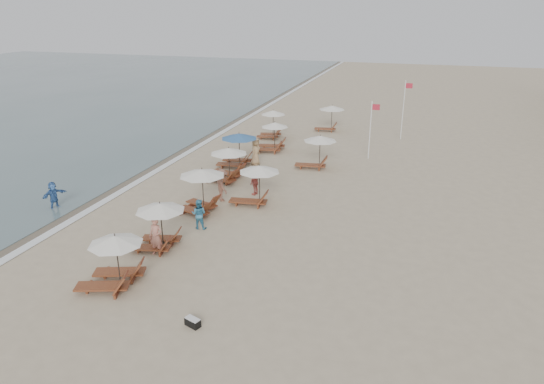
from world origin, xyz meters
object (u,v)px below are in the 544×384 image
(lounger_station_0, at_px, (112,263))
(beachgoer_near, at_px, (156,237))
(beachgoer_far_b, at_px, (256,151))
(lounger_station_5, at_px, (271,138))
(waterline_walker, at_px, (54,195))
(lounger_station_3, at_px, (225,165))
(lounger_station_2, at_px, (200,189))
(flag_pole_near, at_px, (371,127))
(duffel_bag, at_px, (193,322))
(beachgoer_mid_a, at_px, (199,214))
(beachgoer_mid_b, at_px, (222,185))
(inland_station_2, at_px, (329,115))
(inland_station_0, at_px, (254,182))
(inland_station_1, at_px, (316,149))
(lounger_station_1, at_px, (158,225))
(beachgoer_far_a, at_px, (255,182))
(lounger_station_4, at_px, (236,149))
(lounger_station_6, at_px, (271,124))

(lounger_station_0, distance_m, beachgoer_near, 2.81)
(lounger_station_0, relative_size, beachgoer_far_b, 1.38)
(lounger_station_5, relative_size, waterline_walker, 1.69)
(beachgoer_far_b, bearing_deg, lounger_station_3, 174.61)
(lounger_station_2, distance_m, flag_pole_near, 14.57)
(lounger_station_0, height_order, duffel_bag, lounger_station_0)
(beachgoer_mid_a, height_order, waterline_walker, beachgoer_mid_a)
(lounger_station_2, bearing_deg, flag_pole_near, 59.94)
(lounger_station_2, bearing_deg, beachgoer_mid_b, 75.88)
(lounger_station_2, bearing_deg, inland_station_2, 81.74)
(lounger_station_2, relative_size, inland_station_0, 0.93)
(inland_station_1, distance_m, duffel_bag, 18.47)
(lounger_station_0, bearing_deg, inland_station_0, 75.80)
(lounger_station_1, distance_m, beachgoer_far_a, 7.93)
(lounger_station_0, relative_size, lounger_station_3, 0.94)
(lounger_station_4, xyz_separation_m, flag_pole_near, (8.39, 4.53, 1.10))
(lounger_station_6, bearing_deg, inland_station_2, 43.09)
(beachgoer_mid_a, bearing_deg, inland_station_2, -102.07)
(lounger_station_2, xyz_separation_m, lounger_station_4, (-1.11, 8.05, -0.11))
(lounger_station_1, height_order, lounger_station_5, lounger_station_5)
(lounger_station_5, distance_m, beachgoer_mid_a, 14.31)
(inland_station_2, bearing_deg, beachgoer_far_a, -93.31)
(lounger_station_4, xyz_separation_m, beachgoer_mid_a, (1.96, -9.98, -0.44))
(beachgoer_far_a, bearing_deg, lounger_station_3, -109.40)
(lounger_station_3, xyz_separation_m, beachgoer_near, (0.96, -10.12, -0.15))
(lounger_station_3, bearing_deg, duffel_bag, -71.64)
(beachgoer_mid_a, height_order, beachgoer_mid_b, beachgoer_mid_b)
(beachgoer_far_a, height_order, waterline_walker, beachgoer_far_a)
(beachgoer_far_a, bearing_deg, duffel_bag, 25.33)
(inland_station_2, height_order, flag_pole_near, flag_pole_near)
(beachgoer_far_a, height_order, flag_pole_near, flag_pole_near)
(beachgoer_near, height_order, duffel_bag, beachgoer_near)
(inland_station_1, bearing_deg, duffel_bag, -90.15)
(inland_station_2, bearing_deg, flag_pole_near, -59.00)
(flag_pole_near, bearing_deg, inland_station_1, -132.95)
(lounger_station_6, bearing_deg, lounger_station_5, -71.80)
(inland_station_1, xyz_separation_m, beachgoer_near, (-3.86, -14.18, -0.45))
(lounger_station_2, relative_size, beachgoer_mid_a, 1.71)
(inland_station_0, distance_m, flag_pole_near, 11.89)
(inland_station_1, xyz_separation_m, beachgoer_mid_a, (-3.27, -11.11, -0.56))
(lounger_station_0, height_order, beachgoer_near, lounger_station_0)
(lounger_station_0, xyz_separation_m, flag_pole_near, (7.31, 20.37, 1.29))
(beachgoer_mid_b, xyz_separation_m, waterline_walker, (-8.20, -3.77, -0.17))
(lounger_station_1, xyz_separation_m, lounger_station_2, (-0.04, 4.40, 0.14))
(lounger_station_0, height_order, beachgoer_far_a, lounger_station_0)
(beachgoer_near, relative_size, beachgoer_mid_b, 0.95)
(lounger_station_5, relative_size, inland_station_2, 0.97)
(waterline_walker, bearing_deg, lounger_station_0, -109.74)
(waterline_walker, bearing_deg, inland_station_2, -8.47)
(beachgoer_mid_b, bearing_deg, beachgoer_mid_a, 144.73)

